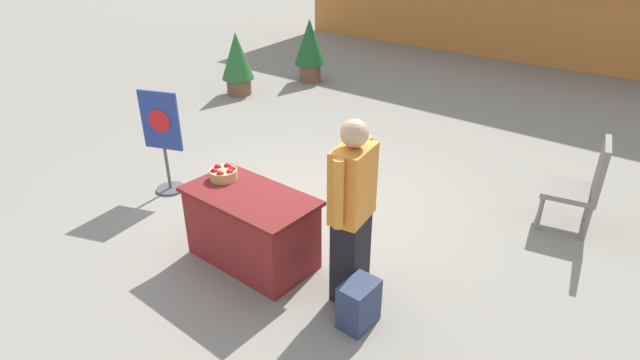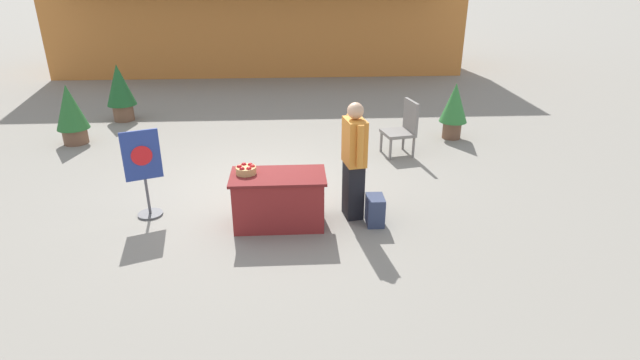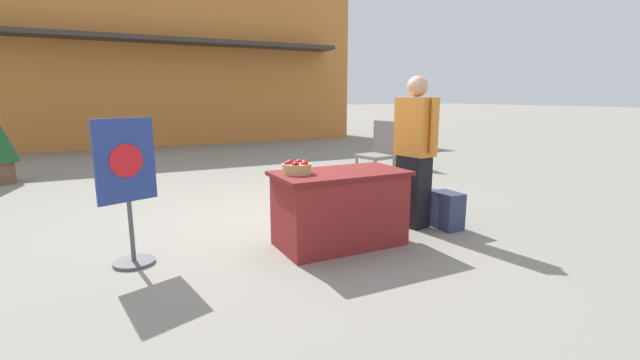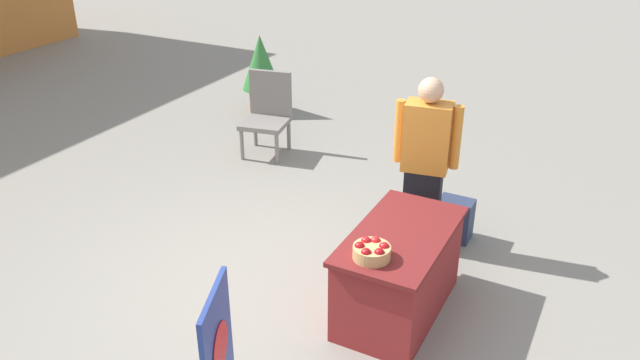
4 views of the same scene
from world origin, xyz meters
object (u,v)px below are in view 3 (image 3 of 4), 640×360
Objects in this scene: display_table at (340,208)px; poster_board at (128,189)px; backpack at (447,210)px; potted_plant_far_left at (405,136)px; apple_basket at (297,167)px; person_visitor at (415,151)px; patio_chair at (380,149)px.

poster_board reaches higher than display_table.
potted_plant_far_left reaches higher than backpack.
poster_board reaches higher than potted_plant_far_left.
apple_basket reaches higher than backpack.
person_visitor is at bearing 64.91° from poster_board.
backpack is 3.33m from poster_board.
patio_chair is 1.53m from potted_plant_far_left.
display_table is 3.13× the size of backpack.
poster_board is (-1.48, 0.30, -0.13)m from apple_basket.
poster_board reaches higher than patio_chair.
backpack is at bearing -3.27° from display_table.
display_table is 4.68× the size of apple_basket.
potted_plant_far_left is (3.58, 3.60, 0.29)m from display_table.
apple_basket reaches higher than display_table.
person_visitor is 2.99m from poster_board.
display_table is at bearing -0.00° from person_visitor.
person_visitor is at bearing 4.41° from apple_basket.
display_table is 1.12× the size of potted_plant_far_left.
poster_board is at bearing -13.39° from person_visitor.
apple_basket is 1.90m from backpack.
potted_plant_far_left is at bearing 45.16° from display_table.
patio_chair is at bearing -144.34° from potted_plant_far_left.
display_table is at bearing -9.03° from apple_basket.
backpack is at bearing 58.82° from patio_chair.
person_visitor reaches higher than apple_basket.
display_table is 3.58m from patio_chair.
poster_board reaches higher than apple_basket.
person_visitor is at bearing -126.32° from potted_plant_far_left.
potted_plant_far_left is (5.49, 3.23, -0.02)m from poster_board.
patio_chair is (2.34, 2.71, 0.18)m from display_table.
apple_basket is 5.35m from potted_plant_far_left.
poster_board is 1.25× the size of patio_chair.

